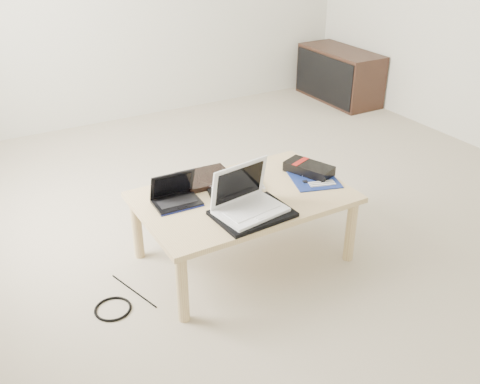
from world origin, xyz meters
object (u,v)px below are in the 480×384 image
gpu_box (309,169)px  coffee_table (244,203)px  white_laptop (247,201)px  netbook (176,197)px  media_cabinet (339,75)px

gpu_box → coffee_table: bearing=-175.3°
coffee_table → gpu_box: (0.45, 0.04, 0.08)m
coffee_table → white_laptop: white_laptop is taller
netbook → gpu_box: 0.79m
white_laptop → media_cabinet: bearing=42.4°
white_laptop → gpu_box: bearing=21.5°
media_cabinet → white_laptop: white_laptop is taller
media_cabinet → netbook: bearing=-144.6°
netbook → media_cabinet: bearing=35.4°
media_cabinet → netbook: size_ratio=3.77×
coffee_table → media_cabinet: (2.21, 1.92, -0.10)m
media_cabinet → netbook: 3.14m
media_cabinet → white_laptop: size_ratio=2.54×
media_cabinet → white_laptop: (-2.29, -2.09, 0.22)m
media_cabinet → netbook: (-2.55, -1.82, 0.18)m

